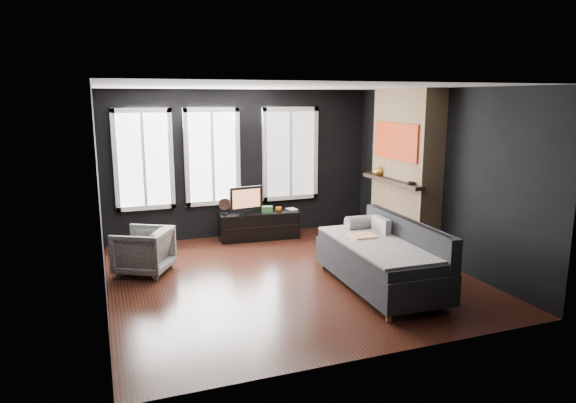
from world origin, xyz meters
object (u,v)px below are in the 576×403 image
object	(u,v)px
media_console	(259,225)
mug	(279,209)
sofa	(380,255)
armchair	(143,249)
book	(288,204)
monitor	(246,198)
mantel_vase	(379,170)

from	to	relation	value
media_console	mug	world-z (taller)	mug
sofa	media_console	xyz separation A→B (m)	(-0.79, 2.96, -0.22)
armchair	media_console	bearing A→B (deg)	148.42
media_console	book	size ratio (longest dim) A/B	6.41
monitor	mug	world-z (taller)	monitor
media_console	monitor	bearing A→B (deg)	-172.36
sofa	armchair	size ratio (longest dim) A/B	2.94
armchair	media_console	size ratio (longest dim) A/B	0.51
media_console	mantel_vase	distance (m)	2.38
mantel_vase	mug	bearing A→B (deg)	146.75
sofa	mantel_vase	xyz separation A→B (m)	(1.06, 1.91, 0.85)
sofa	book	distance (m)	2.96
mantel_vase	armchair	bearing A→B (deg)	-177.85
sofa	media_console	size ratio (longest dim) A/B	1.51
sofa	monitor	distance (m)	3.14
armchair	mantel_vase	distance (m)	4.11
armchair	book	distance (m)	2.97
armchair	book	xyz separation A→B (m)	(2.71, 1.19, 0.24)
mantel_vase	sofa	bearing A→B (deg)	-118.98
armchair	media_console	world-z (taller)	armchair
sofa	mug	size ratio (longest dim) A/B	19.40
sofa	monitor	xyz separation A→B (m)	(-1.04, 2.94, 0.31)
monitor	mug	xyz separation A→B (m)	(0.61, -0.06, -0.22)
sofa	mantel_vase	world-z (taller)	mantel_vase
media_console	mug	bearing A→B (deg)	-7.20
sofa	mantel_vase	bearing A→B (deg)	62.84
mug	mantel_vase	xyz separation A→B (m)	(1.49, -0.98, 0.76)
book	mantel_vase	bearing A→B (deg)	-38.85
book	media_console	bearing A→B (deg)	178.71
mug	book	world-z (taller)	book
media_console	monitor	world-z (taller)	monitor
monitor	book	distance (m)	0.82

